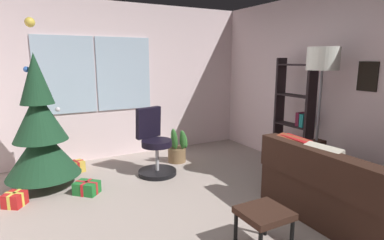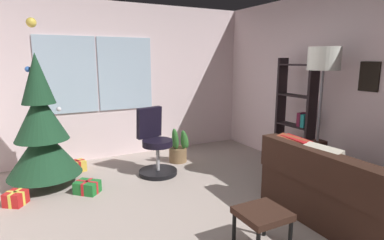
{
  "view_description": "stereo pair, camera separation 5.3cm",
  "coord_description": "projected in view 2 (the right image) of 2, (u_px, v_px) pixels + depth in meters",
  "views": [
    {
      "loc": [
        -1.39,
        -2.47,
        1.68
      ],
      "look_at": [
        0.36,
        0.76,
        0.95
      ],
      "focal_mm": 29.01,
      "sensor_mm": 36.0,
      "label": 1
    },
    {
      "loc": [
        -1.34,
        -2.5,
        1.68
      ],
      "look_at": [
        0.36,
        0.76,
        0.95
      ],
      "focal_mm": 29.01,
      "sensor_mm": 36.0,
      "label": 2
    }
  ],
  "objects": [
    {
      "name": "ground_plane",
      "position": [
        195.0,
        233.0,
        3.12
      ],
      "size": [
        4.65,
        5.47,
        0.1
      ],
      "primitive_type": "cube",
      "color": "#A6978E"
    },
    {
      "name": "wall_back_with_windows",
      "position": [
        117.0,
        81.0,
        5.26
      ],
      "size": [
        4.65,
        0.12,
        2.59
      ],
      "color": "silver",
      "rests_on": "ground_plane"
    },
    {
      "name": "wall_right_with_frames",
      "position": [
        360.0,
        89.0,
        3.93
      ],
      "size": [
        0.12,
        5.47,
        2.59
      ],
      "color": "silver",
      "rests_on": "ground_plane"
    },
    {
      "name": "couch",
      "position": [
        369.0,
        197.0,
        3.15
      ],
      "size": [
        1.65,
        1.82,
        0.82
      ],
      "color": "#331E16",
      "rests_on": "ground_plane"
    },
    {
      "name": "footstool",
      "position": [
        262.0,
        216.0,
        2.71
      ],
      "size": [
        0.41,
        0.39,
        0.38
      ],
      "color": "#331E16",
      "rests_on": "ground_plane"
    },
    {
      "name": "holiday_tree",
      "position": [
        42.0,
        132.0,
        4.03
      ],
      "size": [
        0.93,
        0.93,
        2.17
      ],
      "color": "#4C331E",
      "rests_on": "ground_plane"
    },
    {
      "name": "gift_box_red",
      "position": [
        16.0,
        198.0,
        3.6
      ],
      "size": [
        0.29,
        0.29,
        0.17
      ],
      "color": "red",
      "rests_on": "ground_plane"
    },
    {
      "name": "gift_box_green",
      "position": [
        87.0,
        187.0,
        3.92
      ],
      "size": [
        0.35,
        0.35,
        0.16
      ],
      "color": "#1E722D",
      "rests_on": "ground_plane"
    },
    {
      "name": "gift_box_gold",
      "position": [
        78.0,
        166.0,
        4.69
      ],
      "size": [
        0.25,
        0.23,
        0.17
      ],
      "color": "gold",
      "rests_on": "ground_plane"
    },
    {
      "name": "office_chair",
      "position": [
        155.0,
        148.0,
        4.55
      ],
      "size": [
        0.56,
        0.57,
        0.98
      ],
      "color": "black",
      "rests_on": "ground_plane"
    },
    {
      "name": "bookshelf",
      "position": [
        295.0,
        123.0,
        4.62
      ],
      "size": [
        0.18,
        0.64,
        1.69
      ],
      "color": "black",
      "rests_on": "ground_plane"
    },
    {
      "name": "floor_lamp",
      "position": [
        323.0,
        68.0,
        3.78
      ],
      "size": [
        0.39,
        0.39,
        1.82
      ],
      "color": "slate",
      "rests_on": "ground_plane"
    },
    {
      "name": "potted_plant",
      "position": [
        179.0,
        149.0,
        5.08
      ],
      "size": [
        0.38,
        0.36,
        0.61
      ],
      "color": "olive",
      "rests_on": "ground_plane"
    }
  ]
}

